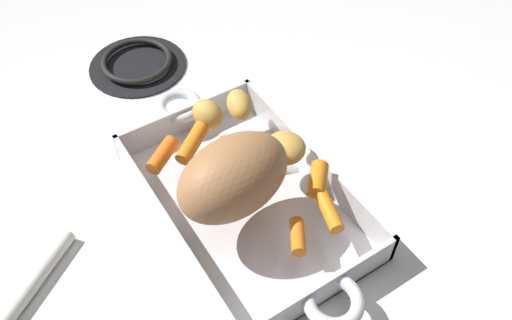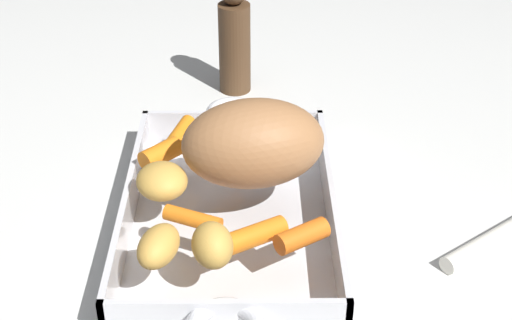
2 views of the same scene
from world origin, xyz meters
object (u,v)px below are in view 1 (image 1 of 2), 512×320
baby_carrot_center_right (163,155)px  potato_near_roast (239,104)px  baby_carrot_northeast (298,236)px  potato_halved (208,114)px  baby_carrot_southwest (318,179)px  stove_burner_rear (138,63)px  baby_carrot_short (328,209)px  pork_roast (233,177)px  baby_carrot_northwest (194,141)px  potato_whole (285,148)px  baby_carrot_southeast (242,139)px  roasting_dish (245,199)px

baby_carrot_center_right → potato_near_roast: (-0.02, 0.13, 0.01)m
baby_carrot_northeast → potato_halved: potato_halved is taller
baby_carrot_southwest → baby_carrot_northeast: bearing=-52.3°
stove_burner_rear → baby_carrot_southwest: bearing=10.6°
baby_carrot_southwest → baby_carrot_center_right: 0.20m
potato_halved → baby_carrot_short: bearing=12.7°
stove_burner_rear → potato_halved: bearing=2.8°
baby_carrot_northeast → potato_near_roast: 0.22m
pork_roast → baby_carrot_center_right: bearing=-157.2°
potato_near_roast → baby_carrot_northeast: bearing=-14.0°
baby_carrot_northeast → baby_carrot_short: size_ratio=0.75×
baby_carrot_center_right → potato_halved: bearing=107.1°
baby_carrot_northwest → baby_carrot_center_right: baby_carrot_northwest is taller
baby_carrot_short → potato_whole: bearing=175.2°
baby_carrot_southwest → baby_carrot_center_right: size_ratio=0.89×
pork_roast → baby_carrot_northwest: pork_roast is taller
potato_whole → baby_carrot_southeast: bearing=-146.3°
baby_carrot_southeast → baby_carrot_center_right: bearing=-106.1°
baby_carrot_southwest → baby_carrot_short: (0.04, -0.02, -0.00)m
baby_carrot_southwest → baby_carrot_northwest: bearing=-145.0°
baby_carrot_northwest → baby_carrot_southwest: size_ratio=1.46×
baby_carrot_northeast → stove_burner_rear: 0.45m
baby_carrot_northwest → baby_carrot_center_right: (0.00, -0.05, -0.00)m
baby_carrot_center_right → stove_burner_rear: baby_carrot_center_right is taller
baby_carrot_northwest → baby_carrot_short: baby_carrot_northwest is taller
baby_carrot_northwest → baby_carrot_center_right: size_ratio=1.30×
pork_roast → baby_carrot_southeast: pork_roast is taller
baby_carrot_southeast → baby_carrot_center_right: size_ratio=1.11×
baby_carrot_short → pork_roast: bearing=-132.7°
potato_halved → potato_whole: potato_halved is taller
pork_roast → baby_carrot_center_right: 0.12m
potato_whole → potato_near_roast: bearing=-176.1°
potato_whole → pork_roast: bearing=-74.5°
baby_carrot_southwest → potato_halved: potato_halved is taller
roasting_dish → potato_halved: potato_halved is taller
roasting_dish → baby_carrot_short: bearing=32.2°
pork_roast → baby_carrot_short: (0.08, 0.08, -0.04)m
baby_carrot_southwest → potato_near_roast: potato_near_roast is taller
baby_carrot_northwest → stove_burner_rear: baby_carrot_northwest is taller
baby_carrot_southwest → baby_carrot_short: baby_carrot_southwest is taller
baby_carrot_northeast → potato_halved: 0.22m
baby_carrot_northeast → potato_near_roast: potato_near_roast is taller
pork_roast → baby_carrot_southwest: pork_roast is taller
baby_carrot_northeast → baby_carrot_southwest: (-0.05, 0.07, 0.00)m
roasting_dish → stove_burner_rear: bearing=179.8°
baby_carrot_northeast → baby_carrot_northwest: bearing=-171.1°
pork_roast → baby_carrot_center_right: size_ratio=2.80×
roasting_dish → baby_carrot_southeast: size_ratio=7.52×
potato_halved → baby_carrot_northeast: bearing=-1.5°
potato_near_roast → stove_burner_rear: 0.25m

